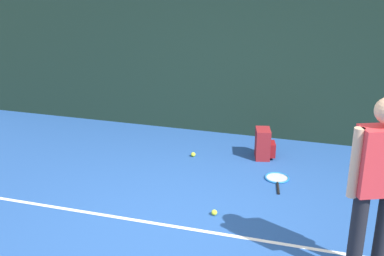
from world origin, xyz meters
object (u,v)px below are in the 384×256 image
tennis_player (378,180)px  tennis_ball_mid_court (214,212)px  tennis_racket (277,179)px  tennis_ball_near_player (356,167)px  backpack (264,144)px  tennis_ball_by_fence (193,154)px

tennis_player → tennis_ball_mid_court: tennis_player is taller
tennis_racket → tennis_ball_near_player: size_ratio=9.59×
backpack → tennis_ball_near_player: backpack is taller
tennis_player → tennis_racket: (-1.01, 1.76, -0.95)m
tennis_ball_near_player → tennis_ball_mid_court: same height
tennis_ball_by_fence → tennis_ball_mid_court: same height
tennis_ball_by_fence → tennis_ball_mid_court: bearing=-65.4°
tennis_ball_near_player → tennis_ball_by_fence: 2.28m
backpack → tennis_racket: bearing=-170.4°
backpack → tennis_ball_by_fence: size_ratio=6.67×
tennis_ball_by_fence → backpack: bearing=14.1°
tennis_racket → backpack: 0.75m
tennis_ball_by_fence → tennis_racket: bearing=-18.0°
tennis_racket → tennis_ball_by_fence: size_ratio=9.59×
tennis_player → tennis_ball_mid_court: size_ratio=25.76×
tennis_racket → tennis_ball_near_player: 1.18m
tennis_player → tennis_ball_by_fence: 3.29m
backpack → tennis_ball_mid_court: bearing=157.2°
tennis_player → backpack: size_ratio=3.86×
tennis_racket → backpack: backpack is taller
tennis_player → tennis_ball_near_player: (-0.01, 2.39, -0.93)m
tennis_ball_near_player → backpack: bearing=178.4°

